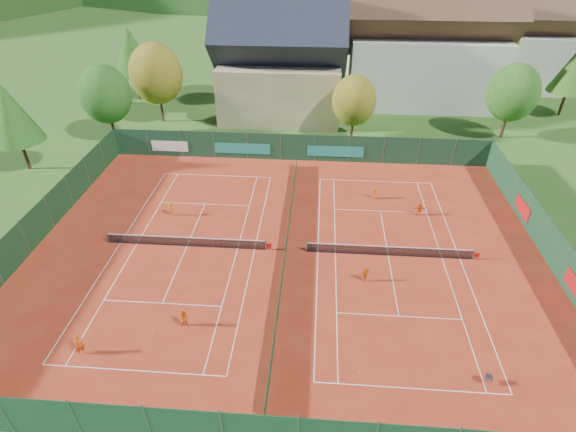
# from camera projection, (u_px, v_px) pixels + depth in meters

# --- Properties ---
(ground) EXTENTS (600.00, 600.00, 0.00)m
(ground) POSITION_uv_depth(u_px,v_px,m) (286.00, 251.00, 35.50)
(ground) COLOR #2C581B
(ground) RESTS_ON ground
(clay_pad) EXTENTS (40.00, 32.00, 0.01)m
(clay_pad) POSITION_uv_depth(u_px,v_px,m) (286.00, 251.00, 35.49)
(clay_pad) COLOR #A42C18
(clay_pad) RESTS_ON ground
(court_markings_left) EXTENTS (11.03, 23.83, 0.00)m
(court_markings_left) POSITION_uv_depth(u_px,v_px,m) (187.00, 246.00, 35.98)
(court_markings_left) COLOR white
(court_markings_left) RESTS_ON ground
(court_markings_right) EXTENTS (11.03, 23.83, 0.00)m
(court_markings_right) POSITION_uv_depth(u_px,v_px,m) (388.00, 256.00, 34.99)
(court_markings_right) COLOR white
(court_markings_right) RESTS_ON ground
(tennis_net_left) EXTENTS (13.30, 0.10, 1.02)m
(tennis_net_left) POSITION_uv_depth(u_px,v_px,m) (188.00, 241.00, 35.70)
(tennis_net_left) COLOR #59595B
(tennis_net_left) RESTS_ON ground
(tennis_net_right) EXTENTS (13.30, 0.10, 1.02)m
(tennis_net_right) POSITION_uv_depth(u_px,v_px,m) (391.00, 251.00, 34.70)
(tennis_net_right) COLOR #59595B
(tennis_net_right) RESTS_ON ground
(court_divider) EXTENTS (0.03, 28.80, 1.00)m
(court_divider) POSITION_uv_depth(u_px,v_px,m) (286.00, 246.00, 35.21)
(court_divider) COLOR #13351D
(court_divider) RESTS_ON ground
(fence_north) EXTENTS (40.00, 0.10, 3.00)m
(fence_north) POSITION_uv_depth(u_px,v_px,m) (294.00, 148.00, 47.98)
(fence_north) COLOR #143822
(fence_north) RESTS_ON ground
(fence_west) EXTENTS (0.04, 32.00, 3.00)m
(fence_west) POSITION_uv_depth(u_px,v_px,m) (37.00, 225.00, 35.90)
(fence_west) COLOR #133519
(fence_west) RESTS_ON ground
(fence_east) EXTENTS (0.09, 32.00, 3.00)m
(fence_east) POSITION_uv_depth(u_px,v_px,m) (553.00, 247.00, 33.47)
(fence_east) COLOR #143720
(fence_east) RESTS_ON ground
(chalet) EXTENTS (16.20, 12.00, 16.00)m
(chalet) POSITION_uv_depth(u_px,v_px,m) (281.00, 63.00, 56.89)
(chalet) COLOR #CBBB8F
(chalet) RESTS_ON ground
(hotel_block_a) EXTENTS (21.60, 11.00, 17.25)m
(hotel_block_a) POSITION_uv_depth(u_px,v_px,m) (425.00, 48.00, 60.27)
(hotel_block_a) COLOR silver
(hotel_block_a) RESTS_ON ground
(hotel_block_b) EXTENTS (17.28, 10.00, 15.50)m
(hotel_block_b) POSITION_uv_depth(u_px,v_px,m) (511.00, 42.00, 66.46)
(hotel_block_b) COLOR silver
(hotel_block_b) RESTS_ON ground
(tree_west_front) EXTENTS (5.72, 5.72, 8.69)m
(tree_west_front) POSITION_uv_depth(u_px,v_px,m) (105.00, 94.00, 50.46)
(tree_west_front) COLOR #492B1A
(tree_west_front) RESTS_ON ground
(tree_west_mid) EXTENTS (6.44, 6.44, 9.78)m
(tree_west_mid) POSITION_uv_depth(u_px,v_px,m) (156.00, 74.00, 54.82)
(tree_west_mid) COLOR #4C311B
(tree_west_mid) RESTS_ON ground
(tree_west_back) EXTENTS (5.60, 5.60, 10.00)m
(tree_west_back) POSITION_uv_depth(u_px,v_px,m) (131.00, 51.00, 61.46)
(tree_west_back) COLOR #4A311A
(tree_west_back) RESTS_ON ground
(tree_center) EXTENTS (5.01, 5.01, 7.60)m
(tree_center) POSITION_uv_depth(u_px,v_px,m) (354.00, 101.00, 50.76)
(tree_center) COLOR #402E17
(tree_center) RESTS_ON ground
(tree_east_front) EXTENTS (5.72, 5.72, 8.69)m
(tree_east_front) POSITION_uv_depth(u_px,v_px,m) (513.00, 93.00, 50.92)
(tree_east_front) COLOR #412B17
(tree_east_front) RESTS_ON ground
(tree_east_mid) EXTENTS (5.04, 5.04, 9.00)m
(tree_east_mid) POSITION_uv_depth(u_px,v_px,m) (574.00, 69.00, 56.56)
(tree_east_mid) COLOR #472B19
(tree_east_mid) RESTS_ON ground
(tree_west_side) EXTENTS (5.04, 5.04, 9.00)m
(tree_west_side) POSITION_uv_depth(u_px,v_px,m) (10.00, 113.00, 43.83)
(tree_west_side) COLOR #472819
(tree_west_side) RESTS_ON ground
(tree_east_back) EXTENTS (7.15, 7.15, 10.86)m
(tree_east_back) POSITION_uv_depth(u_px,v_px,m) (492.00, 47.00, 63.32)
(tree_east_back) COLOR #4C331B
(tree_east_back) RESTS_ON ground
(mountain_backdrop) EXTENTS (820.00, 530.00, 242.00)m
(mountain_backdrop) POSITION_uv_depth(u_px,v_px,m) (370.00, 50.00, 249.43)
(mountain_backdrop) COLOR black
(mountain_backdrop) RESTS_ON ground
(ball_hopper) EXTENTS (0.34, 0.34, 0.80)m
(ball_hopper) POSITION_uv_depth(u_px,v_px,m) (489.00, 378.00, 25.08)
(ball_hopper) COLOR slate
(ball_hopper) RESTS_ON ground
(loose_ball_0) EXTENTS (0.07, 0.07, 0.07)m
(loose_ball_0) POSITION_uv_depth(u_px,v_px,m) (153.00, 331.00, 28.58)
(loose_ball_0) COLOR #CCD833
(loose_ball_0) RESTS_ON ground
(loose_ball_1) EXTENTS (0.07, 0.07, 0.07)m
(loose_ball_1) POSITION_uv_depth(u_px,v_px,m) (359.00, 371.00, 26.06)
(loose_ball_1) COLOR #CCD833
(loose_ball_1) RESTS_ON ground
(loose_ball_2) EXTENTS (0.07, 0.07, 0.07)m
(loose_ball_2) POSITION_uv_depth(u_px,v_px,m) (331.00, 226.00, 38.32)
(loose_ball_2) COLOR #CCD833
(loose_ball_2) RESTS_ON ground
(player_left_near) EXTENTS (0.67, 0.66, 1.56)m
(player_left_near) POSITION_uv_depth(u_px,v_px,m) (79.00, 345.00, 26.73)
(player_left_near) COLOR #D74D13
(player_left_near) RESTS_ON ground
(player_left_mid) EXTENTS (0.68, 0.53, 1.41)m
(player_left_mid) POSITION_uv_depth(u_px,v_px,m) (184.00, 319.00, 28.54)
(player_left_mid) COLOR orange
(player_left_mid) RESTS_ON ground
(player_left_far) EXTENTS (0.93, 0.55, 1.42)m
(player_left_far) POSITION_uv_depth(u_px,v_px,m) (171.00, 209.00, 39.35)
(player_left_far) COLOR orange
(player_left_far) RESTS_ON ground
(player_right_near) EXTENTS (0.83, 0.53, 1.32)m
(player_right_near) POSITION_uv_depth(u_px,v_px,m) (365.00, 274.00, 32.18)
(player_right_near) COLOR orange
(player_right_near) RESTS_ON ground
(player_right_far_a) EXTENTS (0.68, 0.58, 1.18)m
(player_right_far_a) POSITION_uv_depth(u_px,v_px,m) (374.00, 193.00, 41.79)
(player_right_far_a) COLOR #DE5113
(player_right_far_a) RESTS_ON ground
(player_right_far_b) EXTENTS (1.19, 0.46, 1.25)m
(player_right_far_b) POSITION_uv_depth(u_px,v_px,m) (419.00, 209.00, 39.44)
(player_right_far_b) COLOR orange
(player_right_far_b) RESTS_ON ground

